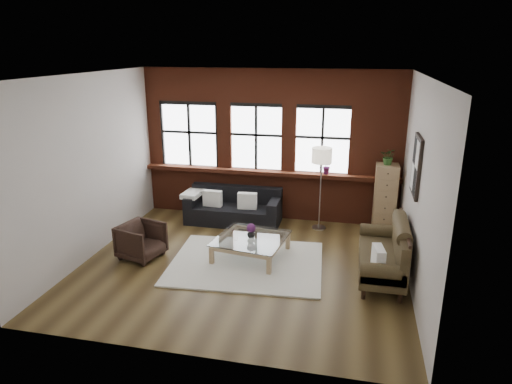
% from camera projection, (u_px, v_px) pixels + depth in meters
% --- Properties ---
extents(floor, '(5.50, 5.50, 0.00)m').
position_uv_depth(floor, '(243.00, 265.00, 7.91)').
color(floor, '#403017').
rests_on(floor, ground).
extents(ceiling, '(5.50, 5.50, 0.00)m').
position_uv_depth(ceiling, '(241.00, 75.00, 6.94)').
color(ceiling, white).
rests_on(ceiling, ground).
extents(wall_back, '(5.50, 0.00, 5.50)m').
position_uv_depth(wall_back, '(271.00, 145.00, 9.75)').
color(wall_back, beige).
rests_on(wall_back, ground).
extents(wall_front, '(5.50, 0.00, 5.50)m').
position_uv_depth(wall_front, '(188.00, 236.00, 5.10)').
color(wall_front, beige).
rests_on(wall_front, ground).
extents(wall_left, '(0.00, 5.00, 5.00)m').
position_uv_depth(wall_left, '(90.00, 167.00, 7.99)').
color(wall_left, beige).
rests_on(wall_left, ground).
extents(wall_right, '(0.00, 5.00, 5.00)m').
position_uv_depth(wall_right, '(419.00, 187.00, 6.86)').
color(wall_right, beige).
rests_on(wall_right, ground).
extents(brick_backwall, '(5.50, 0.12, 3.20)m').
position_uv_depth(brick_backwall, '(270.00, 146.00, 9.69)').
color(brick_backwall, maroon).
rests_on(brick_backwall, floor).
extents(sill_ledge, '(5.50, 0.30, 0.08)m').
position_uv_depth(sill_ledge, '(269.00, 172.00, 9.78)').
color(sill_ledge, maroon).
rests_on(sill_ledge, brick_backwall).
extents(window_left, '(1.38, 0.10, 1.50)m').
position_uv_depth(window_left, '(190.00, 135.00, 10.03)').
color(window_left, black).
rests_on(window_left, brick_backwall).
extents(window_mid, '(1.38, 0.10, 1.50)m').
position_uv_depth(window_mid, '(256.00, 138.00, 9.72)').
color(window_mid, black).
rests_on(window_mid, brick_backwall).
extents(window_right, '(1.38, 0.10, 1.50)m').
position_uv_depth(window_right, '(322.00, 141.00, 9.43)').
color(window_right, black).
rests_on(window_right, brick_backwall).
extents(wall_poster, '(0.05, 0.74, 0.94)m').
position_uv_depth(wall_poster, '(417.00, 166.00, 7.07)').
color(wall_poster, black).
rests_on(wall_poster, wall_right).
extents(shag_rug, '(2.74, 2.22, 0.03)m').
position_uv_depth(shag_rug, '(246.00, 263.00, 7.96)').
color(shag_rug, beige).
rests_on(shag_rug, floor).
extents(dark_sofa, '(1.99, 0.81, 0.72)m').
position_uv_depth(dark_sofa, '(233.00, 207.00, 9.71)').
color(dark_sofa, black).
rests_on(dark_sofa, floor).
extents(pillow_a, '(0.41, 0.16, 0.34)m').
position_uv_depth(pillow_a, '(213.00, 198.00, 9.65)').
color(pillow_a, white).
rests_on(pillow_a, dark_sofa).
extents(pillow_b, '(0.41, 0.18, 0.34)m').
position_uv_depth(pillow_b, '(247.00, 201.00, 9.49)').
color(pillow_b, white).
rests_on(pillow_b, dark_sofa).
extents(vintage_settee, '(0.79, 1.78, 0.95)m').
position_uv_depth(vintage_settee, '(382.00, 250.00, 7.37)').
color(vintage_settee, '#3B301B').
rests_on(vintage_settee, floor).
extents(pillow_settee, '(0.20, 0.40, 0.34)m').
position_uv_depth(pillow_settee, '(378.00, 258.00, 6.85)').
color(pillow_settee, white).
rests_on(pillow_settee, vintage_settee).
extents(armchair, '(0.85, 0.84, 0.64)m').
position_uv_depth(armchair, '(141.00, 241.00, 8.11)').
color(armchair, black).
rests_on(armchair, floor).
extents(coffee_table, '(1.33, 1.33, 0.39)m').
position_uv_depth(coffee_table, '(251.00, 248.00, 8.15)').
color(coffee_table, '#A18157').
rests_on(coffee_table, shag_rug).
extents(vase, '(0.19, 0.19, 0.15)m').
position_uv_depth(vase, '(251.00, 234.00, 8.07)').
color(vase, '#B2B2B2').
rests_on(vase, coffee_table).
extents(flowers, '(0.16, 0.16, 0.16)m').
position_uv_depth(flowers, '(251.00, 228.00, 8.04)').
color(flowers, '#581E58').
rests_on(flowers, vase).
extents(drawer_chest, '(0.43, 0.43, 1.41)m').
position_uv_depth(drawer_chest, '(385.00, 199.00, 9.13)').
color(drawer_chest, '#A18157').
rests_on(drawer_chest, floor).
extents(potted_plant_top, '(0.36, 0.34, 0.33)m').
position_uv_depth(potted_plant_top, '(389.00, 156.00, 8.86)').
color(potted_plant_top, '#2D5923').
rests_on(potted_plant_top, drawer_chest).
extents(floor_lamp, '(0.40, 0.40, 1.86)m').
position_uv_depth(floor_lamp, '(321.00, 186.00, 9.23)').
color(floor_lamp, '#A5A5A8').
rests_on(floor_lamp, floor).
extents(sill_plant, '(0.23, 0.20, 0.34)m').
position_uv_depth(sill_plant, '(327.00, 166.00, 9.44)').
color(sill_plant, '#581E58').
rests_on(sill_plant, sill_ledge).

